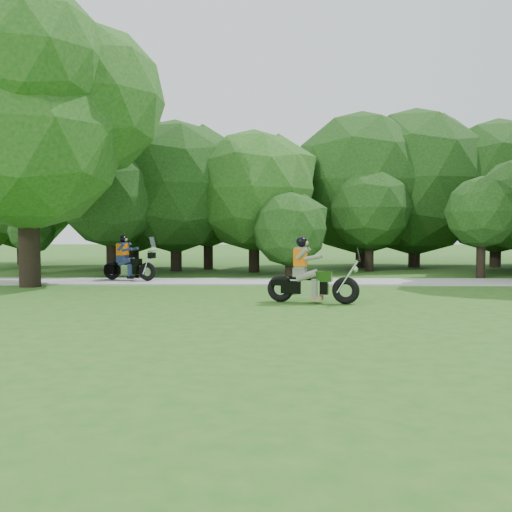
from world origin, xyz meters
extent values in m
plane|color=#235819|center=(0.00, 0.00, 0.00)|extent=(100.00, 100.00, 0.00)
cube|color=#959591|center=(0.00, 8.00, 0.03)|extent=(60.00, 2.20, 0.06)
cylinder|color=black|center=(-5.45, 14.26, 0.90)|extent=(0.43, 0.43, 1.80)
sphere|color=black|center=(-5.45, 14.26, 3.31)|extent=(4.66, 4.66, 4.66)
cylinder|color=black|center=(8.23, 15.60, 0.90)|extent=(0.52, 0.52, 1.80)
sphere|color=black|center=(8.23, 15.60, 3.89)|extent=(6.43, 6.43, 6.43)
cylinder|color=black|center=(-6.75, 13.13, 0.90)|extent=(0.49, 0.49, 1.80)
sphere|color=black|center=(-6.75, 13.13, 3.70)|extent=(5.85, 5.85, 5.85)
cylinder|color=black|center=(5.34, 9.77, 0.81)|extent=(0.34, 0.34, 1.63)
sphere|color=black|center=(5.34, 9.77, 2.51)|extent=(2.72, 2.72, 2.72)
cylinder|color=black|center=(1.72, 13.03, 0.79)|extent=(0.38, 0.38, 1.57)
sphere|color=black|center=(1.72, 13.03, 2.76)|extent=(3.66, 3.66, 3.66)
cylinder|color=black|center=(-1.87, 10.50, 0.45)|extent=(0.35, 0.35, 0.90)
sphere|color=black|center=(-1.87, 10.50, 1.86)|extent=(2.95, 2.95, 2.95)
cylinder|color=black|center=(-3.30, 12.55, 0.90)|extent=(0.46, 0.46, 1.80)
sphere|color=#184D16|center=(-3.30, 12.55, 3.50)|extent=(5.22, 5.22, 5.22)
cylinder|color=black|center=(-12.45, 11.46, 0.58)|extent=(0.29, 0.29, 1.17)
sphere|color=black|center=(-12.45, 11.46, 1.78)|extent=(1.90, 1.90, 1.90)
cylinder|color=black|center=(-9.15, 11.38, 0.90)|extent=(0.40, 0.40, 1.80)
sphere|color=black|center=(-9.15, 11.38, 3.11)|extent=(4.03, 4.03, 4.03)
cylinder|color=black|center=(-9.11, 15.13, 0.90)|extent=(0.52, 0.52, 1.80)
sphere|color=black|center=(-9.11, 15.13, 3.90)|extent=(6.46, 6.46, 6.46)
cylinder|color=black|center=(-15.37, 17.24, 0.90)|extent=(0.50, 0.50, 1.80)
sphere|color=black|center=(-15.37, 17.24, 3.74)|extent=(5.96, 5.96, 5.96)
cylinder|color=black|center=(1.76, 15.33, 0.90)|extent=(0.54, 0.54, 1.80)
sphere|color=black|center=(1.76, 15.33, 4.01)|extent=(6.80, 6.80, 6.80)
cylinder|color=black|center=(4.39, 15.76, 0.90)|extent=(0.55, 0.55, 1.80)
sphere|color=black|center=(4.39, 15.76, 4.10)|extent=(7.07, 7.07, 7.07)
cylinder|color=black|center=(-10.50, 6.50, 2.10)|extent=(0.68, 0.68, 4.20)
sphere|color=#184D16|center=(-10.50, 6.50, 5.00)|extent=(6.40, 6.40, 6.40)
sphere|color=#184D16|center=(-8.74, 7.30, 6.20)|extent=(5.12, 5.12, 5.12)
sphere|color=#184D16|center=(-10.50, 6.50, 8.20)|extent=(3.52, 3.52, 3.52)
torus|color=black|center=(-2.43, 2.88, 0.35)|extent=(0.72, 0.36, 0.70)
torus|color=black|center=(-0.79, 2.47, 0.35)|extent=(0.72, 0.36, 0.70)
cube|color=black|center=(-1.81, 2.73, 0.40)|extent=(1.24, 0.53, 0.32)
cube|color=silver|center=(-1.64, 2.68, 0.40)|extent=(0.55, 0.45, 0.40)
cube|color=black|center=(-1.38, 2.62, 0.70)|extent=(0.58, 0.42, 0.26)
cube|color=black|center=(-1.94, 2.76, 0.66)|extent=(0.58, 0.44, 0.10)
cylinder|color=silver|center=(-0.75, 2.46, 0.70)|extent=(0.53, 0.17, 0.83)
cylinder|color=silver|center=(-0.52, 2.40, 1.13)|extent=(0.19, 0.63, 0.04)
cube|color=#606754|center=(-1.94, 2.76, 0.80)|extent=(0.38, 0.44, 0.24)
cube|color=#606754|center=(-1.92, 2.75, 1.16)|extent=(0.35, 0.47, 0.56)
cube|color=#E55F04|center=(-1.92, 2.75, 1.18)|extent=(0.39, 0.52, 0.44)
sphere|color=black|center=(-1.89, 2.75, 1.57)|extent=(0.28, 0.28, 0.28)
torus|color=black|center=(-8.32, 8.34, 0.39)|extent=(0.68, 0.38, 0.65)
torus|color=black|center=(-6.95, 7.90, 0.39)|extent=(0.68, 0.38, 0.65)
cube|color=black|center=(-7.79, 8.17, 0.43)|extent=(1.05, 0.53, 0.30)
cube|color=silver|center=(-7.66, 8.13, 0.43)|extent=(0.52, 0.44, 0.37)
cube|color=black|center=(-7.44, 8.06, 0.71)|extent=(0.55, 0.41, 0.24)
cube|color=black|center=(-7.90, 8.21, 0.67)|extent=(0.55, 0.43, 0.09)
cylinder|color=silver|center=(-6.91, 7.89, 0.71)|extent=(0.36, 0.15, 0.83)
cylinder|color=silver|center=(-6.76, 7.84, 1.11)|extent=(0.22, 0.58, 0.03)
cube|color=black|center=(-8.33, 8.13, 0.43)|extent=(0.41, 0.23, 0.32)
cube|color=black|center=(-8.21, 8.52, 0.43)|extent=(0.41, 0.23, 0.32)
cube|color=#1A2446|center=(-7.90, 8.21, 0.80)|extent=(0.37, 0.42, 0.22)
cube|color=#1A2446|center=(-7.89, 8.20, 1.14)|extent=(0.35, 0.45, 0.52)
cube|color=#E55F04|center=(-7.89, 8.20, 1.16)|extent=(0.39, 0.49, 0.41)
sphere|color=black|center=(-7.86, 8.19, 1.53)|extent=(0.26, 0.26, 0.26)
camera|label=1|loc=(-2.83, -11.89, 1.97)|focal=40.00mm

